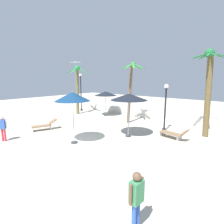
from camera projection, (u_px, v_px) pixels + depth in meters
ground_plane at (83, 139)px, 11.68m from camera, size 56.00×56.00×0.00m
boundary_wall at (147, 114)px, 18.00m from camera, size 25.20×0.30×0.83m
patio_umbrella_0 at (72, 97)px, 10.46m from camera, size 2.10×2.10×3.21m
patio_umbrella_1 at (106, 94)px, 18.63m from camera, size 2.35×2.35×2.67m
patio_umbrella_2 at (129, 97)px, 11.72m from camera, size 2.47×2.47×3.02m
palm_tree_0 at (208, 84)px, 11.67m from camera, size 2.27×2.27×5.86m
palm_tree_1 at (77, 85)px, 19.48m from camera, size 2.42×2.54×5.34m
palm_tree_3 at (131, 84)px, 15.26m from camera, size 2.29×2.29×5.33m
lamp_post_0 at (81, 90)px, 21.70m from camera, size 0.33×0.33×4.52m
lamp_post_1 at (165, 104)px, 13.09m from camera, size 0.33×0.33×3.55m
lounge_chair_0 at (45, 125)px, 13.70m from camera, size 1.19×1.93×0.83m
lounge_chair_1 at (174, 133)px, 11.65m from camera, size 1.96×0.87×0.84m
guest_0 at (3, 126)px, 11.14m from camera, size 0.43×0.42×1.64m
guest_1 at (136, 196)px, 4.47m from camera, size 0.27×0.56×1.68m
seagull_0 at (75, 62)px, 15.72m from camera, size 0.98×0.57×0.14m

